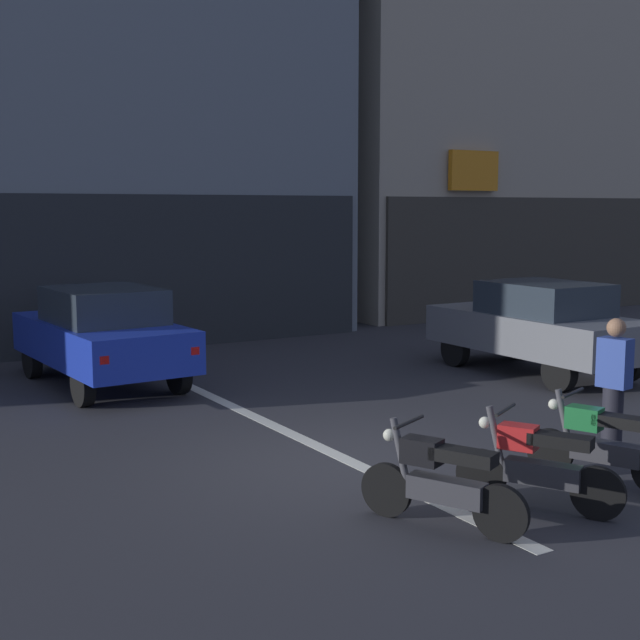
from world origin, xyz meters
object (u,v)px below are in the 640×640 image
(car_blue_crossing_near, at_px, (102,333))
(motorcycle_black_row_leftmost, at_px, (440,480))
(motorcycle_green_row_centre, at_px, (601,443))
(person_by_motorcycles, at_px, (614,388))
(car_grey_parked_kerbside, at_px, (539,325))
(motorcycle_red_row_left_mid, at_px, (537,464))

(car_blue_crossing_near, height_order, motorcycle_black_row_leftmost, car_blue_crossing_near)
(motorcycle_black_row_leftmost, bearing_deg, motorcycle_green_row_centre, 2.91)
(person_by_motorcycles, bearing_deg, car_grey_parked_kerbside, 54.46)
(car_blue_crossing_near, distance_m, motorcycle_red_row_left_mid, 8.18)
(car_blue_crossing_near, bearing_deg, motorcycle_green_row_centre, -68.49)
(motorcycle_green_row_centre, distance_m, person_by_motorcycles, 1.11)
(person_by_motorcycles, bearing_deg, motorcycle_red_row_left_mid, -158.41)
(car_blue_crossing_near, height_order, person_by_motorcycles, person_by_motorcycles)
(motorcycle_green_row_centre, bearing_deg, motorcycle_red_row_left_mid, -170.07)
(car_grey_parked_kerbside, xyz_separation_m, motorcycle_red_row_left_mid, (-5.01, -5.03, -0.43))
(motorcycle_green_row_centre, bearing_deg, car_blue_crossing_near, 111.51)
(motorcycle_red_row_left_mid, distance_m, motorcycle_green_row_centre, 1.14)
(motorcycle_red_row_left_mid, relative_size, person_by_motorcycles, 0.89)
(motorcycle_black_row_leftmost, xyz_separation_m, motorcycle_green_row_centre, (2.25, 0.11, 0.00))
(car_blue_crossing_near, relative_size, motorcycle_black_row_leftmost, 2.74)
(motorcycle_black_row_leftmost, xyz_separation_m, person_by_motorcycles, (3.10, 0.70, 0.40))
(motorcycle_red_row_left_mid, bearing_deg, motorcycle_green_row_centre, 9.93)
(car_grey_parked_kerbside, xyz_separation_m, motorcycle_black_row_leftmost, (-6.13, -4.94, -0.43))
(motorcycle_black_row_leftmost, relative_size, person_by_motorcycles, 0.92)
(car_grey_parked_kerbside, height_order, motorcycle_black_row_leftmost, car_grey_parked_kerbside)
(car_blue_crossing_near, distance_m, car_grey_parked_kerbside, 7.52)
(motorcycle_black_row_leftmost, relative_size, motorcycle_red_row_left_mid, 1.03)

